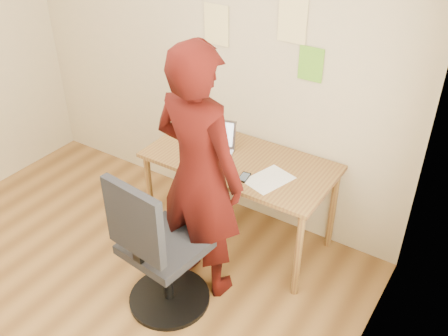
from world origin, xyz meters
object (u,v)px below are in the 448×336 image
Objects in this scene: desk at (240,169)px; person at (199,175)px; phone at (244,177)px; office_chair at (158,256)px; laptop at (212,146)px.

person is (0.01, -0.53, 0.25)m from desk.
phone is (0.15, -0.19, 0.09)m from desk.
desk is 0.26m from phone.
person is at bearing 84.57° from office_chair.
desk is 10.86× the size of phone.
person is at bearing -80.33° from laptop.
person is (0.08, 0.37, 0.44)m from office_chair.
office_chair is (-0.21, -0.72, -0.28)m from phone.
person is (0.25, -0.51, 0.11)m from laptop.
phone is 0.12× the size of office_chair.
phone is at bearing 79.85° from office_chair.
desk is at bearing -83.64° from person.
office_chair reaches higher than phone.
desk is 3.69× the size of laptop.
laptop is 0.96m from office_chair.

